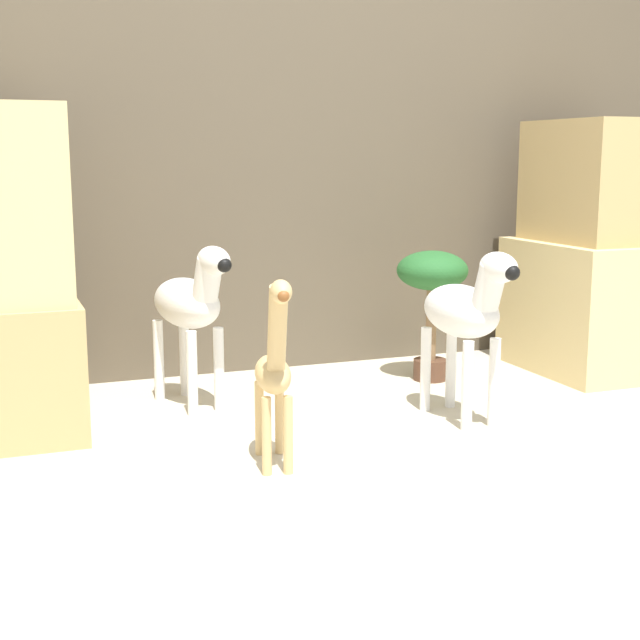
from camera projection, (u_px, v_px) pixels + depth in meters
ground_plane at (467, 488)px, 2.59m from camera, size 14.00×14.00×0.00m
wall_back at (284, 122)px, 3.91m from camera, size 6.40×0.08×2.20m
rock_pillar_right at (609, 257)px, 3.97m from camera, size 0.71×0.69×1.10m
zebra_right at (466, 312)px, 3.18m from camera, size 0.22×0.52×0.63m
zebra_left at (191, 304)px, 3.36m from camera, size 0.29×0.52×0.63m
giraffe_figurine at (274, 369)px, 2.70m from camera, size 0.16×0.41×0.61m
potted_palm_front at (432, 283)px, 3.77m from camera, size 0.30×0.30×0.56m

